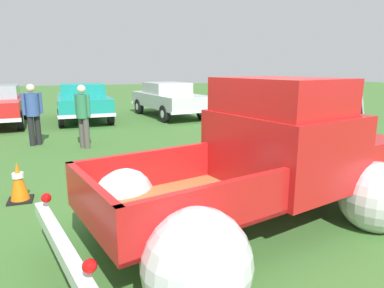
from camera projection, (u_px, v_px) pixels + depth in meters
ground_plane at (243, 228)px, 4.42m from camera, size 80.00×80.00×0.00m
vintage_pickup_truck at (267, 168)px, 4.46m from camera, size 4.94×3.57×1.96m
show_car_1 at (83, 101)px, 13.31m from camera, size 2.00×4.21×1.43m
show_car_2 at (168, 98)px, 14.44m from camera, size 2.50×4.71×1.43m
spectator_0 at (83, 113)px, 8.67m from camera, size 0.48×0.48×1.63m
spectator_1 at (33, 111)px, 8.98m from camera, size 0.52×0.45×1.63m
lane_cone_0 at (19, 182)px, 5.27m from camera, size 0.36×0.36×0.63m
lane_cone_1 at (368, 169)px, 5.93m from camera, size 0.36×0.36×0.63m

